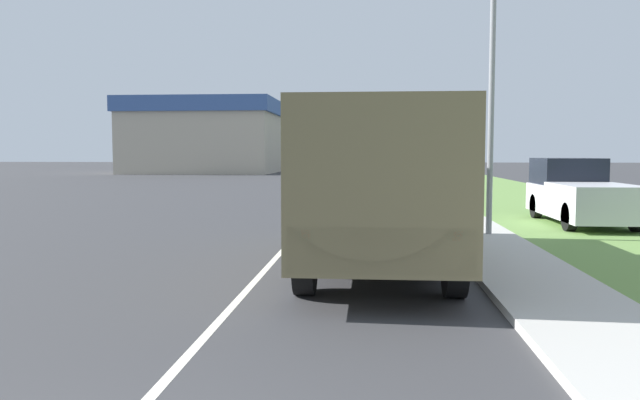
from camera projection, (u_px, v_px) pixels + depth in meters
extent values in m
plane|color=#38383A|center=(343.00, 183.00, 42.43)|extent=(180.00, 180.00, 0.00)
cube|color=silver|center=(343.00, 183.00, 42.43)|extent=(0.12, 120.00, 0.00)
cube|color=beige|center=(410.00, 183.00, 42.06)|extent=(1.80, 120.00, 0.12)
cube|color=#6B9347|center=(476.00, 184.00, 41.71)|extent=(7.00, 120.00, 0.02)
cube|color=#606647|center=(376.00, 174.00, 14.35)|extent=(2.47, 2.21, 2.14)
cube|color=brown|center=(379.00, 177.00, 10.42)|extent=(2.47, 5.69, 2.30)
cube|color=#606647|center=(381.00, 251.00, 7.70)|extent=(2.35, 0.10, 0.60)
cube|color=red|center=(306.00, 234.00, 7.74)|extent=(0.12, 0.06, 0.12)
cube|color=red|center=(457.00, 236.00, 7.59)|extent=(0.12, 0.06, 0.12)
cylinder|color=black|center=(329.00, 221.00, 14.41)|extent=(0.30, 1.02, 1.02)
cylinder|color=black|center=(424.00, 222.00, 14.23)|extent=(0.30, 1.02, 1.02)
cylinder|color=black|center=(305.00, 261.00, 9.18)|extent=(0.30, 1.02, 1.02)
cylinder|color=black|center=(454.00, 263.00, 9.00)|extent=(0.30, 1.02, 1.02)
cylinder|color=black|center=(316.00, 244.00, 10.88)|extent=(0.30, 1.02, 1.02)
cylinder|color=black|center=(441.00, 245.00, 10.70)|extent=(0.30, 1.02, 1.02)
cube|color=black|center=(365.00, 192.00, 25.22)|extent=(1.78, 3.94, 0.67)
cube|color=black|center=(365.00, 175.00, 25.24)|extent=(1.56, 1.77, 0.70)
cylinder|color=black|center=(346.00, 194.00, 26.55)|extent=(0.20, 0.64, 0.64)
cylinder|color=black|center=(383.00, 194.00, 26.42)|extent=(0.20, 0.64, 0.64)
cylinder|color=black|center=(344.00, 199.00, 24.04)|extent=(0.20, 0.64, 0.64)
cylinder|color=black|center=(385.00, 199.00, 23.91)|extent=(0.20, 0.64, 0.64)
cube|color=black|center=(369.00, 178.00, 37.33)|extent=(1.70, 3.91, 0.73)
cube|color=black|center=(369.00, 166.00, 37.35)|extent=(1.50, 1.76, 0.74)
cylinder|color=black|center=(357.00, 181.00, 38.65)|extent=(0.20, 0.64, 0.64)
cylinder|color=black|center=(381.00, 181.00, 38.53)|extent=(0.20, 0.64, 0.64)
cylinder|color=black|center=(356.00, 183.00, 36.16)|extent=(0.20, 0.64, 0.64)
cylinder|color=black|center=(382.00, 183.00, 36.04)|extent=(0.20, 0.64, 0.64)
cube|color=tan|center=(327.00, 173.00, 49.07)|extent=(1.71, 4.74, 0.67)
cube|color=black|center=(327.00, 164.00, 49.11)|extent=(1.51, 2.13, 0.69)
cylinder|color=black|center=(319.00, 174.00, 50.65)|extent=(0.20, 0.64, 0.64)
cylinder|color=black|center=(337.00, 174.00, 50.53)|extent=(0.20, 0.64, 0.64)
cylinder|color=black|center=(316.00, 176.00, 47.64)|extent=(0.20, 0.64, 0.64)
cylinder|color=black|center=(335.00, 176.00, 47.52)|extent=(0.20, 0.64, 0.64)
cube|color=silver|center=(582.00, 202.00, 18.04)|extent=(1.96, 5.05, 0.86)
cube|color=black|center=(567.00, 171.00, 19.43)|extent=(1.80, 2.12, 0.81)
cube|color=silver|center=(596.00, 187.00, 16.94)|extent=(1.96, 2.93, 0.12)
cylinder|color=black|center=(536.00, 206.00, 19.78)|extent=(0.24, 0.76, 0.76)
cylinder|color=black|center=(592.00, 206.00, 19.64)|extent=(0.24, 0.76, 0.76)
cylinder|color=black|center=(569.00, 217.00, 16.47)|extent=(0.24, 0.76, 0.76)
cylinder|color=black|center=(637.00, 217.00, 16.33)|extent=(0.24, 0.76, 0.76)
cylinder|color=gray|center=(492.00, 77.00, 14.90)|extent=(0.14, 0.14, 7.56)
cube|color=#B2A893|center=(206.00, 144.00, 65.01)|extent=(14.60, 13.35, 5.98)
cube|color=#385693|center=(206.00, 108.00, 64.73)|extent=(15.18, 13.88, 1.49)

